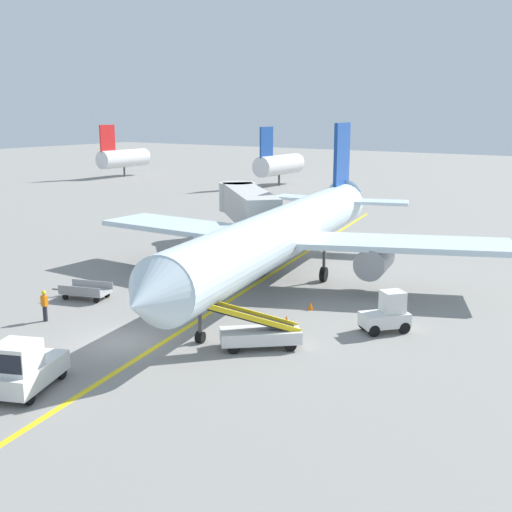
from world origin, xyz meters
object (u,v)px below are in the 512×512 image
(baggage_tug_near_wing, at_px, (387,314))
(baggage_cart_loaded, at_px, (86,291))
(airliner, at_px, (285,232))
(belt_loader_forward_hold, at_px, (258,332))
(safety_cone_nose_right, at_px, (311,306))
(safety_cone_nose_left, at_px, (287,320))
(pushback_tug, at_px, (23,368))
(jet_bridge, at_px, (246,204))
(ground_crew_marshaller, at_px, (45,305))

(baggage_tug_near_wing, relative_size, baggage_cart_loaded, 0.70)
(airliner, height_order, baggage_tug_near_wing, airliner)
(baggage_tug_near_wing, bearing_deg, belt_loader_forward_hold, -126.25)
(baggage_tug_near_wing, bearing_deg, safety_cone_nose_right, 168.61)
(baggage_tug_near_wing, distance_m, safety_cone_nose_left, 5.27)
(airliner, relative_size, safety_cone_nose_left, 79.82)
(pushback_tug, xyz_separation_m, safety_cone_nose_right, (4.12, 16.03, -0.77))
(airliner, xyz_separation_m, jet_bridge, (-8.94, 8.37, 0.12))
(pushback_tug, relative_size, baggage_cart_loaded, 1.06)
(pushback_tug, distance_m, ground_crew_marshaller, 9.18)
(safety_cone_nose_left, xyz_separation_m, safety_cone_nose_right, (-0.15, 2.86, 0.00))
(jet_bridge, relative_size, ground_crew_marshaller, 6.38)
(belt_loader_forward_hold, xyz_separation_m, ground_crew_marshaller, (-11.69, -3.07, 0.13))
(belt_loader_forward_hold, height_order, safety_cone_nose_right, belt_loader_forward_hold)
(airliner, distance_m, baggage_tug_near_wing, 10.90)
(baggage_tug_near_wing, bearing_deg, ground_crew_marshaller, -151.12)
(jet_bridge, relative_size, belt_loader_forward_hold, 2.37)
(belt_loader_forward_hold, relative_size, safety_cone_nose_left, 10.42)
(pushback_tug, distance_m, baggage_cart_loaded, 13.22)
(pushback_tug, xyz_separation_m, ground_crew_marshaller, (-6.69, 6.28, -0.08))
(baggage_cart_loaded, height_order, safety_cone_nose_left, baggage_cart_loaded)
(baggage_cart_loaded, bearing_deg, safety_cone_nose_right, 24.67)
(airliner, relative_size, ground_crew_marshaller, 20.66)
(baggage_cart_loaded, bearing_deg, ground_crew_marshaller, -70.50)
(baggage_tug_near_wing, bearing_deg, pushback_tug, -121.36)
(jet_bridge, height_order, baggage_cart_loaded, jet_bridge)
(airliner, xyz_separation_m, safety_cone_nose_right, (4.25, -4.12, -3.20))
(belt_loader_forward_hold, bearing_deg, baggage_cart_loaded, 175.44)
(baggage_tug_near_wing, relative_size, belt_loader_forward_hold, 0.58)
(pushback_tug, height_order, ground_crew_marshaller, pushback_tug)
(jet_bridge, distance_m, baggage_cart_loaded, 18.41)
(airliner, height_order, ground_crew_marshaller, airliner)
(baggage_tug_near_wing, relative_size, ground_crew_marshaller, 1.57)
(jet_bridge, bearing_deg, ground_crew_marshaller, -83.89)
(belt_loader_forward_hold, bearing_deg, jet_bridge, 126.27)
(airliner, bearing_deg, baggage_cart_loaded, -129.41)
(baggage_cart_loaded, distance_m, safety_cone_nose_right, 13.50)
(jet_bridge, xyz_separation_m, baggage_tug_near_wing, (18.22, -13.51, -2.62))
(baggage_tug_near_wing, height_order, safety_cone_nose_right, baggage_tug_near_wing)
(baggage_cart_loaded, relative_size, ground_crew_marshaller, 2.25)
(jet_bridge, distance_m, pushback_tug, 30.04)
(baggage_cart_loaded, xyz_separation_m, safety_cone_nose_left, (12.41, 2.78, -0.25))
(safety_cone_nose_left, bearing_deg, jet_bridge, 130.99)
(airliner, distance_m, safety_cone_nose_left, 8.85)
(baggage_tug_near_wing, height_order, safety_cone_nose_left, baggage_tug_near_wing)
(airliner, xyz_separation_m, baggage_cart_loaded, (-8.01, -9.75, -2.95))
(baggage_cart_loaded, xyz_separation_m, safety_cone_nose_right, (12.26, 5.63, -0.25))
(safety_cone_nose_left, bearing_deg, safety_cone_nose_right, 93.03)
(ground_crew_marshaller, relative_size, safety_cone_nose_right, 3.86)
(safety_cone_nose_left, bearing_deg, baggage_tug_near_wing, 20.65)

